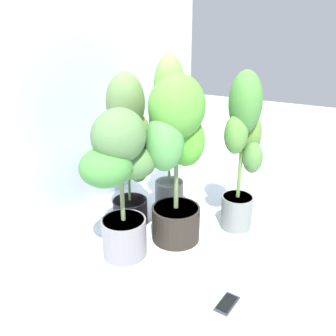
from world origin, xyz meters
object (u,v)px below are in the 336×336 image
(potted_plant_front_right, at_px, (243,145))
(cell_phone, at_px, (227,303))
(potted_plant_back_center, at_px, (128,142))
(potted_plant_back_right, at_px, (170,123))
(potted_plant_center, at_px, (176,149))
(potted_plant_back_left, at_px, (120,172))

(potted_plant_front_right, bearing_deg, cell_phone, -164.81)
(potted_plant_back_center, relative_size, cell_phone, 6.23)
(potted_plant_front_right, height_order, cell_phone, potted_plant_front_right)
(potted_plant_front_right, relative_size, potted_plant_back_right, 0.94)
(potted_plant_center, distance_m, potted_plant_front_right, 0.41)
(potted_plant_back_left, relative_size, potted_plant_back_center, 0.87)
(potted_plant_center, xyz_separation_m, potted_plant_back_center, (0.03, 0.32, -0.02))
(potted_plant_back_center, height_order, cell_phone, potted_plant_back_center)
(potted_plant_back_left, relative_size, cell_phone, 5.42)
(potted_plant_back_left, distance_m, potted_plant_center, 0.33)
(potted_plant_center, bearing_deg, potted_plant_back_center, 84.86)
(potted_plant_front_right, distance_m, potted_plant_back_center, 0.66)
(potted_plant_back_right, height_order, cell_phone, potted_plant_back_right)
(potted_plant_back_center, distance_m, potted_plant_back_right, 0.32)
(potted_plant_back_left, relative_size, potted_plant_back_right, 0.81)
(potted_plant_back_left, xyz_separation_m, potted_plant_center, (0.27, -0.18, 0.07))
(potted_plant_front_right, relative_size, potted_plant_back_center, 1.02)
(potted_plant_center, height_order, potted_plant_back_right, potted_plant_back_right)
(potted_plant_back_right, bearing_deg, potted_plant_center, -146.86)
(potted_plant_center, relative_size, potted_plant_back_center, 1.02)
(potted_plant_back_center, bearing_deg, potted_plant_front_right, -65.64)
(potted_plant_back_left, distance_m, potted_plant_front_right, 0.73)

